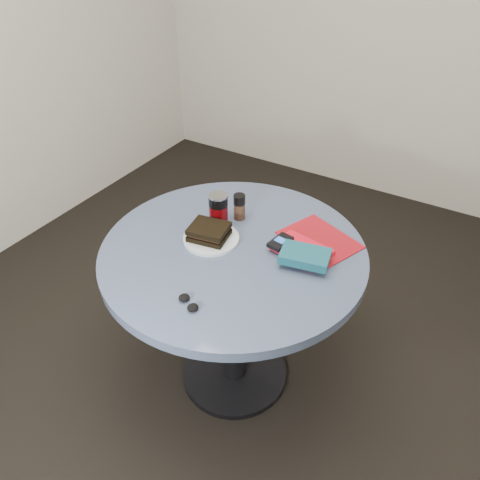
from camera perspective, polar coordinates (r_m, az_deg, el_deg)
The scene contains 11 objects.
ground at distance 2.29m, azimuth -0.67°, elevation -16.03°, with size 4.00×4.00×0.00m, color black.
table at distance 1.86m, azimuth -0.80°, elevation -5.00°, with size 1.00×1.00×0.75m.
plate at distance 1.79m, azimuth -3.54°, elevation 0.17°, with size 0.21×0.21×0.01m, color silver.
sandwich at distance 1.77m, azimuth -3.79°, elevation 1.01°, with size 0.16×0.14×0.05m.
soda_can at distance 1.84m, azimuth -2.65°, elevation 3.64°, with size 0.09×0.09×0.14m.
pepper_grinder at distance 1.88m, azimuth -0.07°, elevation 4.10°, with size 0.06×0.06×0.11m.
magazine at distance 1.81m, azimuth 9.66°, elevation 0.02°, with size 0.28×0.21×0.00m, color maroon.
red_book at distance 1.74m, azimuth 7.55°, elevation -1.18°, with size 0.20×0.14×0.02m, color red.
novel at distance 1.67m, azimuth 7.93°, elevation -1.95°, with size 0.17×0.11×0.03m, color #124858.
mp3_player at distance 1.74m, azimuth 4.94°, elevation -0.23°, with size 0.07×0.11×0.02m.
headphones at distance 1.53m, azimuth -6.30°, elevation -7.60°, with size 0.10×0.07×0.02m.
Camera 1 is at (0.73, -1.18, 1.82)m, focal length 35.00 mm.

